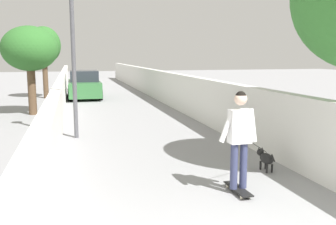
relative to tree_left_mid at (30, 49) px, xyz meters
name	(u,v)px	position (x,y,z in m)	size (l,w,h in m)	color
ground_plane	(119,108)	(1.00, -3.61, -2.61)	(80.00, 80.00, 0.00)	gray
wall_left	(60,100)	(-1.00, -1.09, -1.93)	(48.00, 0.30, 1.36)	silver
fence_right	(185,94)	(-1.00, -6.13, -1.83)	(48.00, 0.30, 1.57)	silver
tree_left_mid	(30,49)	(0.00, 0.00, 0.00)	(2.19, 2.19, 3.54)	brown
tree_left_far	(44,46)	(6.00, -0.16, 0.27)	(1.82, 1.82, 3.95)	brown
lamp_post	(72,28)	(-4.87, -1.64, 0.54)	(0.36, 0.36, 4.66)	#4C4C51
skateboard	(238,189)	(-10.13, -4.32, -2.54)	(0.80, 0.21, 0.08)	black
person_skateboarder	(240,132)	(-10.13, -4.32, -1.53)	(0.23, 0.71, 1.71)	#333859
dog	(265,158)	(-9.10, -5.42, -2.34)	(1.34, 1.22, 1.06)	black
car_near	(84,85)	(5.47, -2.24, -1.90)	(3.90, 1.80, 1.54)	#336B38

